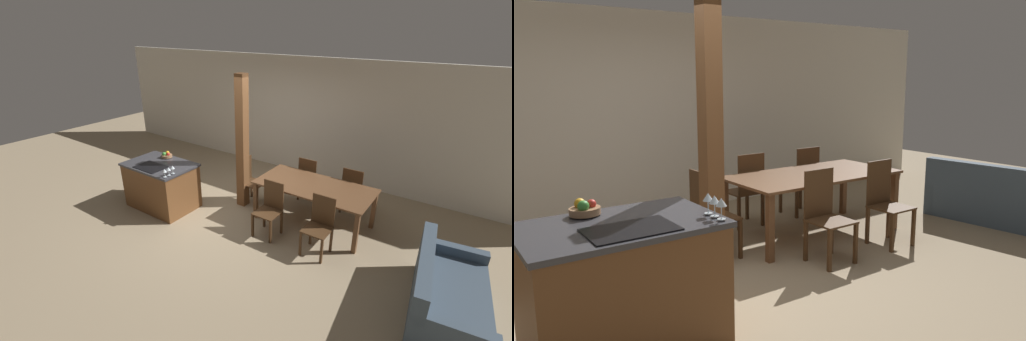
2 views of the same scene
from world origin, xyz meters
TOP-DOWN VIEW (x-y plane):
  - ground_plane at (0.00, 0.00)m, footprint 16.00×16.00m
  - wall_back at (0.00, 2.64)m, footprint 11.20×0.08m
  - kitchen_island at (-1.16, -0.48)m, footprint 1.31×0.89m
  - fruit_bowl at (-1.30, -0.18)m, footprint 0.21×0.21m
  - wine_glass_near at (-0.58, -0.85)m, footprint 0.08×0.08m
  - wine_glass_middle at (-0.58, -0.76)m, footprint 0.08×0.08m
  - wine_glass_far at (-0.58, -0.67)m, footprint 0.08×0.08m
  - dining_table at (1.54, 0.64)m, footprint 2.02×1.01m
  - dining_chair_near_left at (1.09, -0.09)m, footprint 0.40×0.40m
  - dining_chair_near_right at (2.00, -0.09)m, footprint 0.40×0.40m
  - dining_chair_far_left at (1.09, 1.36)m, footprint 0.40×0.40m
  - dining_chair_far_right at (2.00, 1.36)m, footprint 0.40×0.40m
  - dining_chair_head_end at (0.15, 0.64)m, footprint 0.40×0.40m
  - couch at (3.84, -0.36)m, footprint 1.01×1.73m
  - timber_post at (0.10, 0.47)m, footprint 0.18×0.18m

SIDE VIEW (x-z plane):
  - ground_plane at x=0.00m, z-range 0.00..0.00m
  - couch at x=3.84m, z-range -0.12..0.66m
  - kitchen_island at x=-1.16m, z-range 0.00..0.90m
  - dining_chair_near_left at x=1.09m, z-range 0.02..0.95m
  - dining_chair_near_right at x=2.00m, z-range 0.02..0.95m
  - dining_chair_far_left at x=1.09m, z-range 0.02..0.95m
  - dining_chair_far_right at x=2.00m, z-range 0.02..0.95m
  - dining_chair_head_end at x=0.15m, z-range 0.02..0.95m
  - dining_table at x=1.54m, z-range 0.29..1.03m
  - fruit_bowl at x=-1.30m, z-range 0.89..1.01m
  - wine_glass_near at x=-0.58m, z-range 0.95..1.10m
  - wine_glass_middle at x=-0.58m, z-range 0.95..1.10m
  - wine_glass_far at x=-0.58m, z-range 0.95..1.10m
  - timber_post at x=0.10m, z-range 0.00..2.56m
  - wall_back at x=0.00m, z-range 0.00..2.70m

